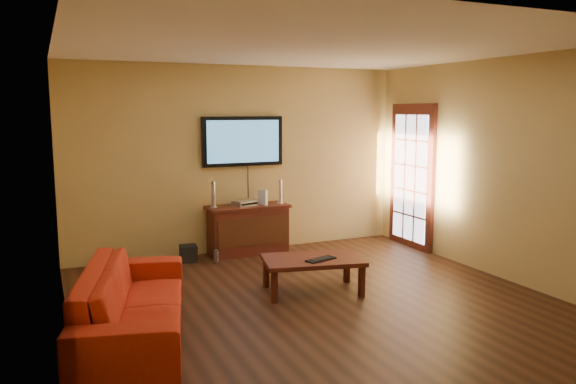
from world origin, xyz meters
TOP-DOWN VIEW (x-y plane):
  - ground_plane at (0.00, 0.00)m, footprint 5.00×5.00m
  - room_walls at (0.00, 0.62)m, footprint 5.00×5.00m
  - french_door at (2.46, 1.70)m, footprint 0.07×1.02m
  - media_console at (0.03, 2.27)m, footprint 1.18×0.45m
  - television at (0.03, 2.45)m, footprint 1.21×0.08m
  - coffee_table at (0.11, 0.32)m, footprint 1.22×0.88m
  - sofa at (-1.94, -0.12)m, footprint 1.15×2.31m
  - speaker_left at (-0.46, 2.30)m, footprint 0.10×0.10m
  - speaker_right at (0.53, 2.24)m, footprint 0.10×0.10m
  - av_receiver at (-0.00, 2.29)m, footprint 0.38×0.31m
  - game_console at (0.25, 2.23)m, footprint 0.11×0.17m
  - subwoofer at (-0.87, 2.19)m, footprint 0.25×0.25m
  - bottle at (-0.56, 1.90)m, footprint 0.07×0.07m
  - keyboard at (0.15, 0.20)m, footprint 0.39×0.23m

SIDE VIEW (x-z plane):
  - ground_plane at x=0.00m, z-range 0.00..0.00m
  - bottle at x=-0.56m, z-range -0.01..0.20m
  - subwoofer at x=-0.87m, z-range 0.00..0.23m
  - coffee_table at x=0.11m, z-range 0.15..0.55m
  - media_console at x=0.03m, z-range 0.00..0.71m
  - keyboard at x=0.15m, z-range 0.40..0.42m
  - sofa at x=-1.94m, z-range 0.00..0.87m
  - av_receiver at x=0.00m, z-range 0.71..0.78m
  - game_console at x=0.25m, z-range 0.71..0.93m
  - speaker_right at x=0.53m, z-range 0.69..1.05m
  - speaker_left at x=-0.46m, z-range 0.69..1.06m
  - french_door at x=2.46m, z-range -0.06..2.16m
  - television at x=0.03m, z-range 1.26..1.97m
  - room_walls at x=0.00m, z-range -0.81..4.19m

